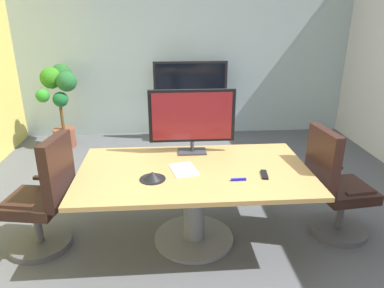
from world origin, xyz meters
TOP-DOWN VIEW (x-y plane):
  - ground_plane at (0.00, 0.00)m, footprint 7.29×7.29m
  - wall_back_glass_partition at (0.00, 3.15)m, footprint 5.65×0.10m
  - conference_table at (-0.11, -0.09)m, footprint 2.06×1.18m
  - office_chair_left at (-1.46, -0.11)m, footprint 0.63×0.61m
  - office_chair_right at (1.23, -0.09)m, footprint 0.62×0.60m
  - tv_monitor at (-0.10, 0.33)m, footprint 0.84×0.18m
  - wall_display_unit at (0.06, 2.79)m, footprint 1.20×0.36m
  - potted_plant at (-1.99, 2.58)m, footprint 0.61×0.58m
  - conference_phone at (-0.48, -0.26)m, footprint 0.22×0.22m
  - remote_control at (0.48, -0.26)m, footprint 0.07×0.18m
  - whiteboard_marker at (0.24, -0.34)m, footprint 0.13×0.02m
  - paper_notepad at (-0.20, -0.10)m, footprint 0.27×0.34m

SIDE VIEW (x-z plane):
  - ground_plane at x=0.00m, z-range 0.00..0.00m
  - wall_display_unit at x=0.06m, z-range -0.21..1.10m
  - office_chair_left at x=-1.46m, z-range -0.09..1.00m
  - office_chair_right at x=1.23m, z-range -0.09..1.00m
  - conference_table at x=-0.11m, z-range 0.19..0.93m
  - paper_notepad at x=-0.20m, z-range 0.74..0.75m
  - remote_control at x=0.48m, z-range 0.74..0.76m
  - whiteboard_marker at x=0.24m, z-range 0.74..0.76m
  - conference_phone at x=-0.48m, z-range 0.74..0.81m
  - potted_plant at x=-1.99m, z-range 0.20..1.49m
  - tv_monitor at x=-0.10m, z-range 0.78..1.42m
  - wall_back_glass_partition at x=0.00m, z-range 0.00..2.94m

